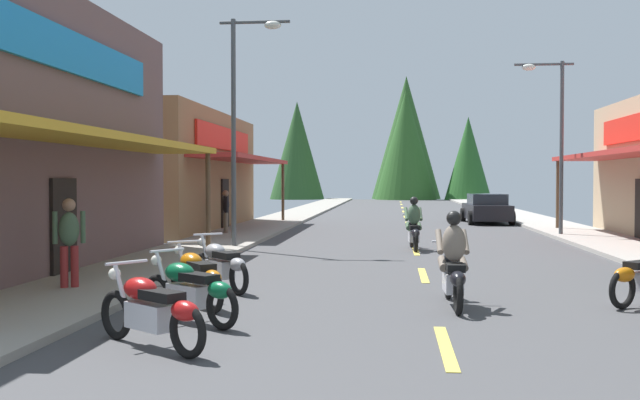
{
  "coord_description": "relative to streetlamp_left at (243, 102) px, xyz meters",
  "views": [
    {
      "loc": [
        -0.64,
        -1.63,
        2.07
      ],
      "look_at": [
        -4.1,
        32.33,
        1.11
      ],
      "focal_mm": 40.66,
      "sensor_mm": 36.0,
      "label": 1
    }
  ],
  "objects": [
    {
      "name": "parked_car_curbside",
      "position": [
        8.79,
        13.88,
        -3.67
      ],
      "size": [
        2.16,
        4.35,
        1.4
      ],
      "rotation": [
        0.0,
        0.0,
        1.6
      ],
      "color": "black",
      "rests_on": "ground"
    },
    {
      "name": "streetlamp_right",
      "position": [
        10.08,
        5.73,
        -0.26
      ],
      "size": [
        2.08,
        0.3,
        6.3
      ],
      "color": "#474C51",
      "rests_on": "ground"
    },
    {
      "name": "storefront_left_far",
      "position": [
        -6.79,
        8.06,
        -1.95
      ],
      "size": [
        10.46,
        12.54,
        4.8
      ],
      "color": "olive",
      "rests_on": "ground"
    },
    {
      "name": "sidewalk_left",
      "position": [
        -1.2,
        10.19,
        -4.3
      ],
      "size": [
        2.61,
        89.1,
        0.12
      ],
      "primitive_type": "cube",
      "color": "gray",
      "rests_on": "ground"
    },
    {
      "name": "sidewalk_right",
      "position": [
        11.3,
        10.19,
        -4.3
      ],
      "size": [
        2.61,
        89.1,
        0.12
      ],
      "primitive_type": "cube",
      "color": "#9E9991",
      "rests_on": "ground"
    },
    {
      "name": "centerline_dashes",
      "position": [
        5.05,
        13.56,
        -4.35
      ],
      "size": [
        0.16,
        66.1,
        0.01
      ],
      "color": "#E0C64C",
      "rests_on": "ground"
    },
    {
      "name": "motorcycle_parked_left_1",
      "position": [
        1.49,
        -10.87,
        -3.87
      ],
      "size": [
        1.78,
        1.35,
        1.04
      ],
      "rotation": [
        0.0,
        0.0,
        2.51
      ],
      "color": "black",
      "rests_on": "ground"
    },
    {
      "name": "streetlamp_left",
      "position": [
        0.0,
        0.0,
        0.0
      ],
      "size": [
        2.08,
        0.3,
        6.78
      ],
      "color": "#474C51",
      "rests_on": "ground"
    },
    {
      "name": "rider_cruising_trailing",
      "position": [
        5.0,
        0.42,
        -3.7
      ],
      "size": [
        0.6,
        2.14,
        1.57
      ],
      "rotation": [
        0.0,
        0.0,
        1.62
      ],
      "color": "black",
      "rests_on": "ground"
    },
    {
      "name": "pedestrian_browsing",
      "position": [
        -1.75,
        5.15,
        -3.38
      ],
      "size": [
        0.39,
        0.53,
        1.68
      ],
      "rotation": [
        0.0,
        0.0,
        0.43
      ],
      "color": "#726659",
      "rests_on": "ground"
    },
    {
      "name": "treeline_backdrop",
      "position": [
        4.09,
        56.19,
        1.48
      ],
      "size": [
        23.09,
        9.52,
        13.22
      ],
      "color": "#2B5523",
      "rests_on": "ground"
    },
    {
      "name": "motorcycle_parked_left_2",
      "position": [
        1.21,
        -9.49,
        -3.87
      ],
      "size": [
        1.37,
        1.76,
        1.04
      ],
      "rotation": [
        0.0,
        0.0,
        2.22
      ],
      "color": "black",
      "rests_on": "ground"
    },
    {
      "name": "motorcycle_parked_left_0",
      "position": [
        1.47,
        -12.46,
        -3.87
      ],
      "size": [
        1.78,
        1.35,
        1.04
      ],
      "rotation": [
        0.0,
        0.0,
        2.5
      ],
      "color": "black",
      "rests_on": "ground"
    },
    {
      "name": "motorcycle_parked_left_3",
      "position": [
        1.19,
        -7.78,
        -3.87
      ],
      "size": [
        1.46,
        1.7,
        1.04
      ],
      "rotation": [
        0.0,
        0.0,
        2.27
      ],
      "color": "black",
      "rests_on": "ground"
    },
    {
      "name": "pedestrian_by_shop",
      "position": [
        -1.43,
        -8.46,
        -3.35
      ],
      "size": [
        0.51,
        0.4,
        1.73
      ],
      "rotation": [
        0.0,
        0.0,
        5.21
      ],
      "color": "maroon",
      "rests_on": "ground"
    },
    {
      "name": "rider_cruising_lead",
      "position": [
        5.37,
        -9.14,
        -3.7
      ],
      "size": [
        0.6,
        2.14,
        1.57
      ],
      "rotation": [
        0.0,
        0.0,
        1.6
      ],
      "color": "black",
      "rests_on": "ground"
    },
    {
      "name": "ground",
      "position": [
        5.05,
        10.19,
        -4.41
      ],
      "size": [
        9.89,
        89.1,
        0.1
      ],
      "primitive_type": "cube",
      "color": "#424244"
    }
  ]
}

